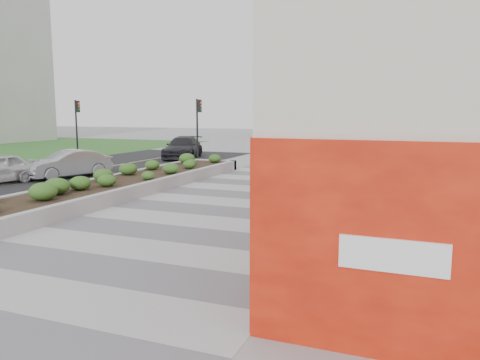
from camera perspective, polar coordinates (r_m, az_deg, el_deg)
The scene contains 12 objects.
ground at distance 11.76m, azimuth -12.03°, elevation -8.53°, with size 160.00×160.00×0.00m, color gray.
walkway at distance 14.26m, azimuth -5.31°, elevation -5.38°, with size 8.00×36.00×0.01m, color #A8A8AD.
building at distance 18.33m, azimuth 24.10°, elevation 9.48°, with size 6.04×24.08×8.00m.
planter at distance 20.38m, azimuth -14.04°, elevation -0.28°, with size 3.00×18.00×0.90m.
street at distance 24.77m, azimuth -26.31°, elevation -0.39°, with size 10.00×40.00×0.00m, color black.
traffic_signal_near at distance 30.06m, azimuth -5.12°, elevation 7.09°, with size 0.33×0.28×4.20m.
traffic_signal_far at distance 34.80m, azimuth -19.25°, elevation 6.82°, with size 0.33×0.28×4.20m.
distant_bldg_north_l at distance 65.65m, azimuth 12.03°, elevation 13.90°, with size 16.00×12.00×20.00m, color #ADAAA3.
manhole_cover at distance 14.04m, azimuth -3.48°, elevation -5.58°, with size 0.44×0.44×0.01m, color #595654.
skateboarder at distance 20.32m, azimuth 4.26°, elevation 0.88°, with size 0.54×0.75×1.50m.
car_silver at distance 25.76m, azimuth -20.15°, elevation 1.85°, with size 1.50×4.30×1.42m, color #A5A6AD.
car_dark at distance 34.56m, azimuth -6.98°, elevation 3.93°, with size 2.18×5.37×1.56m, color black.
Camera 1 is at (6.32, -9.33, 3.36)m, focal length 35.00 mm.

